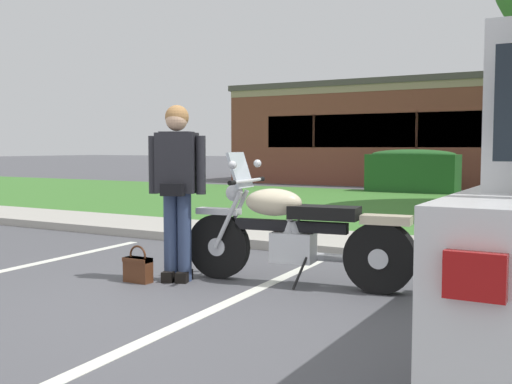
% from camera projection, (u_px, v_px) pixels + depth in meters
% --- Properties ---
extents(ground_plane, '(140.00, 140.00, 0.00)m').
position_uv_depth(ground_plane, '(175.00, 305.00, 5.04)').
color(ground_plane, '#4C4C51').
extents(curb_strip, '(60.00, 0.20, 0.12)m').
position_uv_depth(curb_strip, '(316.00, 249.00, 7.47)').
color(curb_strip, '#ADA89E').
rests_on(curb_strip, ground).
extents(concrete_walk, '(60.00, 1.50, 0.08)m').
position_uv_depth(concrete_walk, '(342.00, 241.00, 8.21)').
color(concrete_walk, '#ADA89E').
rests_on(concrete_walk, ground).
extents(grass_lawn, '(60.00, 8.64, 0.06)m').
position_uv_depth(grass_lawn, '(434.00, 209.00, 12.60)').
color(grass_lawn, '#3D752D').
rests_on(grass_lawn, ground).
extents(stall_stripe_0, '(0.35, 4.40, 0.01)m').
position_uv_depth(stall_stripe_0, '(2.00, 271.00, 6.42)').
color(stall_stripe_0, silver).
rests_on(stall_stripe_0, ground).
extents(stall_stripe_1, '(0.35, 4.40, 0.01)m').
position_uv_depth(stall_stripe_1, '(223.00, 305.00, 5.04)').
color(stall_stripe_1, silver).
rests_on(stall_stripe_1, ground).
extents(motorcycle, '(2.24, 0.82, 1.26)m').
position_uv_depth(motorcycle, '(303.00, 234.00, 5.72)').
color(motorcycle, black).
rests_on(motorcycle, ground).
extents(rider_person, '(0.55, 0.37, 1.70)m').
position_uv_depth(rider_person, '(177.00, 179.00, 5.90)').
color(rider_person, black).
rests_on(rider_person, ground).
extents(handbag, '(0.28, 0.13, 0.36)m').
position_uv_depth(handbag, '(138.00, 267.00, 5.89)').
color(handbag, '#562D19').
rests_on(handbag, ground).
extents(hedge_left, '(2.47, 0.90, 1.24)m').
position_uv_depth(hedge_left, '(412.00, 171.00, 16.93)').
color(hedge_left, '#235623').
rests_on(hedge_left, ground).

